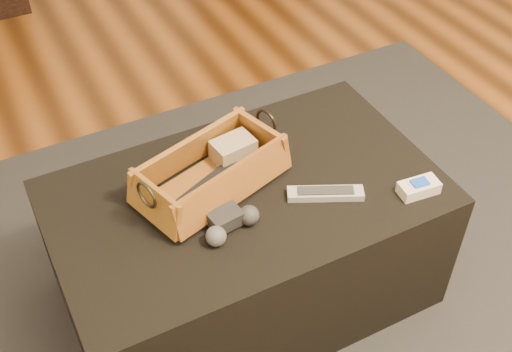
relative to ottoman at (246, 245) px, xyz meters
name	(u,v)px	position (x,y,z in m)	size (l,w,h in m)	color
area_rug	(255,304)	(0.00, -0.05, -0.22)	(2.60, 2.00, 0.01)	black
ottoman	(246,245)	(0.00, 0.00, 0.00)	(1.00, 0.60, 0.42)	black
tv_remote	(210,186)	(-0.08, 0.04, 0.23)	(0.21, 0.05, 0.02)	black
cloth_bundle	(233,150)	(0.02, 0.11, 0.25)	(0.11, 0.07, 0.06)	tan
wicker_basket	(211,173)	(-0.07, 0.06, 0.26)	(0.44, 0.31, 0.14)	#9A6122
game_controller	(230,223)	(-0.09, -0.10, 0.23)	(0.16, 0.10, 0.05)	black
silver_remote	(325,193)	(0.17, -0.11, 0.22)	(0.19, 0.12, 0.02)	#B9BBC1
cream_gadget	(419,188)	(0.39, -0.21, 0.23)	(0.11, 0.06, 0.04)	silver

